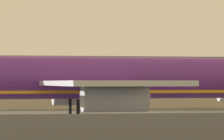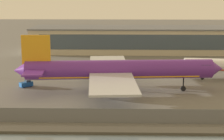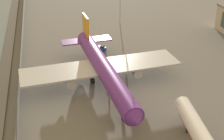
# 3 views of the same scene
# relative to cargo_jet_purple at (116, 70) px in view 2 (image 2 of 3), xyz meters

# --- Properties ---
(ground_plane) EXTENTS (500.00, 500.00, 0.00)m
(ground_plane) POSITION_rel_cargo_jet_purple_xyz_m (1.43, -5.93, -5.35)
(ground_plane) COLOR #66635E
(shoreline_seawall) EXTENTS (320.00, 3.00, 0.50)m
(shoreline_seawall) POSITION_rel_cargo_jet_purple_xyz_m (1.43, -26.43, -5.10)
(shoreline_seawall) COLOR #474238
(shoreline_seawall) RESTS_ON ground
(perimeter_fence) EXTENTS (280.00, 0.10, 2.77)m
(perimeter_fence) POSITION_rel_cargo_jet_purple_xyz_m (1.43, -21.93, -3.97)
(perimeter_fence) COLOR slate
(perimeter_fence) RESTS_ON ground
(cargo_jet_purple) EXTENTS (50.18, 43.41, 14.02)m
(cargo_jet_purple) POSITION_rel_cargo_jet_purple_xyz_m (0.00, 0.00, 0.00)
(cargo_jet_purple) COLOR #602889
(cargo_jet_purple) RESTS_ON ground
(baggage_tug) EXTENTS (3.49, 3.27, 1.80)m
(baggage_tug) POSITION_rel_cargo_jet_purple_xyz_m (-22.95, 4.24, -4.55)
(baggage_tug) COLOR #19519E
(baggage_tug) RESTS_ON ground
(terminal_building) EXTENTS (107.34, 20.70, 9.98)m
(terminal_building) POSITION_rel_cargo_jet_purple_xyz_m (19.17, 62.54, -0.35)
(terminal_building) COLOR #BCB299
(terminal_building) RESTS_ON ground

